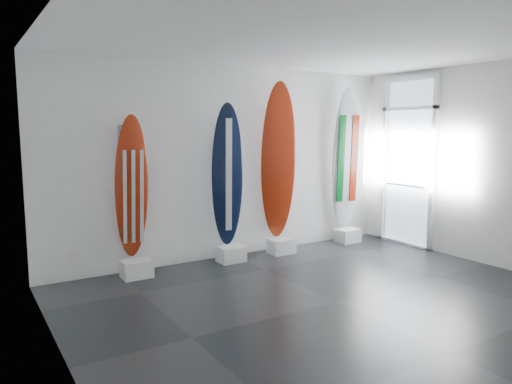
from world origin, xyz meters
TOP-DOWN VIEW (x-y plane):
  - floor at (0.00, 0.00)m, footprint 6.00×6.00m
  - ceiling at (0.00, 0.00)m, footprint 6.00×6.00m
  - wall_back at (0.00, 2.50)m, footprint 6.00×0.00m
  - wall_left at (-3.00, 0.00)m, footprint 0.00×5.00m
  - wall_right at (3.00, 0.00)m, footprint 0.00×5.00m
  - display_block_usa at (-1.69, 2.18)m, footprint 0.40×0.30m
  - surfboard_usa at (-1.69, 2.28)m, footprint 0.49×0.41m
  - display_block_navy at (-0.20, 2.18)m, footprint 0.40×0.30m
  - surfboard_navy at (-0.20, 2.28)m, footprint 0.52×0.26m
  - display_block_swiss at (0.74, 2.18)m, footprint 0.40×0.30m
  - surfboard_swiss at (0.74, 2.28)m, footprint 0.63×0.45m
  - display_block_italy at (2.20, 2.18)m, footprint 0.40×0.30m
  - surfboard_italy at (2.20, 2.28)m, footprint 0.59×0.28m
  - wall_outlet at (-2.45, 2.48)m, footprint 0.09×0.02m
  - glass_door at (2.97, 1.55)m, footprint 0.12×1.16m
  - balcony at (4.30, 1.55)m, footprint 2.80×2.20m

SIDE VIEW (x-z plane):
  - floor at x=0.00m, z-range 0.00..0.00m
  - display_block_usa at x=-1.69m, z-range 0.00..0.24m
  - display_block_navy at x=-0.20m, z-range 0.00..0.24m
  - display_block_swiss at x=0.74m, z-range 0.00..0.24m
  - display_block_italy at x=2.20m, z-range 0.00..0.24m
  - wall_outlet at x=-2.45m, z-range 0.28..0.41m
  - balcony at x=4.30m, z-range -0.10..1.10m
  - surfboard_usa at x=-1.69m, z-range 0.23..2.23m
  - surfboard_navy at x=-0.20m, z-range 0.24..2.42m
  - glass_door at x=2.97m, z-range 0.00..2.85m
  - surfboard_italy at x=2.20m, z-range 0.24..2.76m
  - wall_back at x=0.00m, z-range -1.50..4.50m
  - wall_left at x=-3.00m, z-range -1.00..4.00m
  - wall_right at x=3.00m, z-range -1.00..4.00m
  - surfboard_swiss at x=0.74m, z-range 0.24..2.78m
  - ceiling at x=0.00m, z-range 3.00..3.00m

